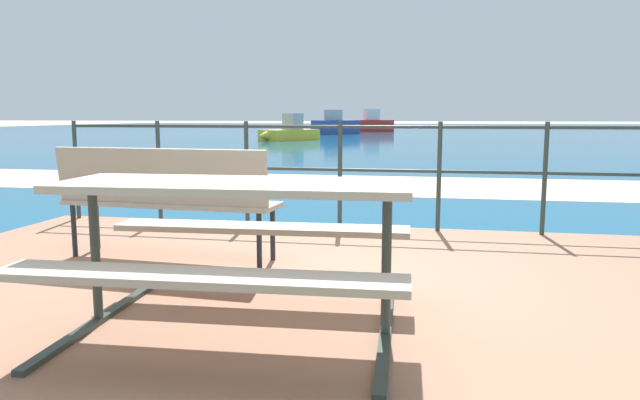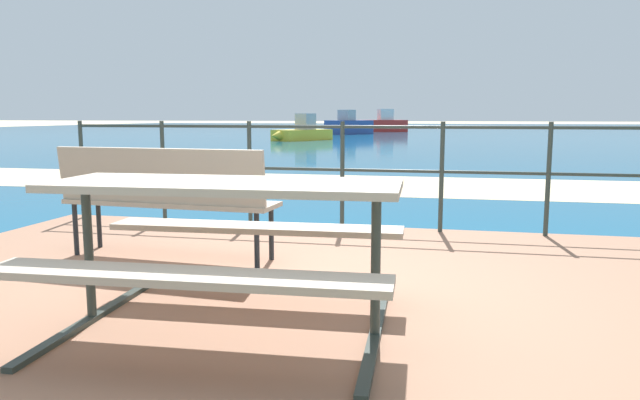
% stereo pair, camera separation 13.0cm
% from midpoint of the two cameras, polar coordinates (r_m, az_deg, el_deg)
% --- Properties ---
extents(ground_plane, '(240.00, 240.00, 0.00)m').
position_cam_midpoint_polar(ground_plane, '(3.76, -5.22, -10.47)').
color(ground_plane, beige).
extents(patio_paving, '(6.40, 5.20, 0.06)m').
position_cam_midpoint_polar(patio_paving, '(3.75, -5.22, -10.04)').
color(patio_paving, '#996B51').
rests_on(patio_paving, ground).
extents(sea_water, '(90.00, 90.00, 0.01)m').
position_cam_midpoint_polar(sea_water, '(43.45, 9.73, 6.43)').
color(sea_water, '#145B84').
rests_on(sea_water, ground).
extents(beach_strip, '(54.02, 3.44, 0.01)m').
position_cam_midpoint_polar(beach_strip, '(10.28, 5.31, 1.44)').
color(beach_strip, beige).
rests_on(beach_strip, ground).
extents(picnic_table, '(1.88, 1.49, 0.80)m').
position_cam_midpoint_polar(picnic_table, '(3.13, -9.35, -1.98)').
color(picnic_table, tan).
rests_on(picnic_table, patio_paving).
extents(park_bench, '(1.78, 0.53, 0.89)m').
position_cam_midpoint_polar(park_bench, '(4.79, -15.36, 0.69)').
color(park_bench, tan).
rests_on(park_bench, patio_paving).
extents(railing_fence, '(5.94, 0.04, 1.08)m').
position_cam_midpoint_polar(railing_fence, '(6.00, 1.31, 3.57)').
color(railing_fence, '#2D3833').
rests_on(railing_fence, patio_paving).
extents(boat_near, '(4.15, 2.63, 1.64)m').
position_cam_midpoint_polar(boat_near, '(43.93, 4.46, 7.27)').
color(boat_near, red).
rests_on(boat_near, sea_water).
extents(boat_mid, '(2.62, 3.38, 1.28)m').
position_cam_midpoint_polar(boat_mid, '(28.63, -3.12, 6.46)').
color(boat_mid, yellow).
rests_on(boat_mid, sea_water).
extents(boat_far, '(2.95, 3.54, 1.53)m').
position_cam_midpoint_polar(boat_far, '(38.12, 1.54, 7.11)').
color(boat_far, '#2D478C').
rests_on(boat_far, sea_water).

